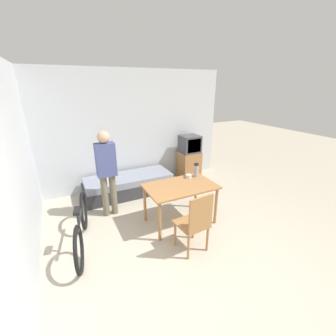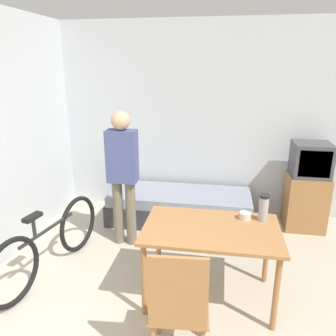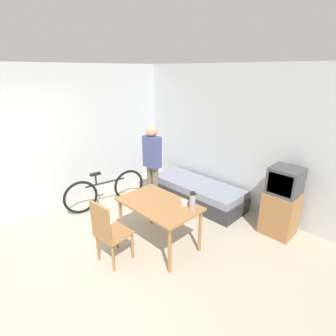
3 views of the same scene
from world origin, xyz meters
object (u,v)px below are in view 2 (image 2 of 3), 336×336
object	(u,v)px
tv	(307,188)
bicycle	(49,244)
thermos_flask	(264,206)
wooden_chair	(178,304)
person_standing	(123,170)
daybed	(180,207)
mate_bowl	(245,216)
dining_table	(211,236)

from	to	relation	value
tv	bicycle	size ratio (longest dim) A/B	0.71
thermos_flask	wooden_chair	bearing A→B (deg)	-122.57
person_standing	daybed	bearing A→B (deg)	49.82
daybed	person_standing	size ratio (longest dim) A/B	1.21
daybed	person_standing	distance (m)	1.17
person_standing	mate_bowl	xyz separation A→B (m)	(1.37, -0.60, -0.19)
daybed	mate_bowl	size ratio (longest dim) A/B	18.11
thermos_flask	mate_bowl	bearing A→B (deg)	178.93
dining_table	mate_bowl	xyz separation A→B (m)	(0.30, 0.23, 0.12)
thermos_flask	bicycle	bearing A→B (deg)	-176.68
mate_bowl	daybed	bearing A→B (deg)	121.19
daybed	tv	xyz separation A→B (m)	(1.66, 0.10, 0.36)
tv	wooden_chair	xyz separation A→B (m)	(-1.37, -2.41, -0.04)
tv	person_standing	bearing A→B (deg)	-160.54
daybed	thermos_flask	xyz separation A→B (m)	(0.94, -1.29, 0.66)
daybed	mate_bowl	world-z (taller)	mate_bowl
bicycle	mate_bowl	bearing A→B (deg)	3.68
dining_table	person_standing	size ratio (longest dim) A/B	0.74
person_standing	thermos_flask	distance (m)	1.64
wooden_chair	mate_bowl	world-z (taller)	wooden_chair
dining_table	thermos_flask	xyz separation A→B (m)	(0.46, 0.22, 0.23)
wooden_chair	person_standing	size ratio (longest dim) A/B	0.59
tv	bicycle	xyz separation A→B (m)	(-2.84, -1.52, -0.23)
tv	wooden_chair	size ratio (longest dim) A/B	1.21
bicycle	person_standing	bearing A→B (deg)	50.80
wooden_chair	mate_bowl	distance (m)	1.15
daybed	dining_table	world-z (taller)	dining_table
tv	thermos_flask	xyz separation A→B (m)	(-0.72, -1.39, 0.30)
daybed	wooden_chair	size ratio (longest dim) A/B	2.03
person_standing	thermos_flask	xyz separation A→B (m)	(1.53, -0.60, -0.08)
daybed	thermos_flask	size ratio (longest dim) A/B	7.65
wooden_chair	thermos_flask	size ratio (longest dim) A/B	3.76
dining_table	bicycle	xyz separation A→B (m)	(-1.66, 0.10, -0.30)
tv	person_standing	size ratio (longest dim) A/B	0.72
person_standing	tv	bearing A→B (deg)	19.46
thermos_flask	daybed	bearing A→B (deg)	126.00
wooden_chair	daybed	bearing A→B (deg)	97.29
tv	thermos_flask	world-z (taller)	tv
wooden_chair	thermos_flask	bearing A→B (deg)	57.43
wooden_chair	person_standing	bearing A→B (deg)	118.64
dining_table	thermos_flask	distance (m)	0.56
bicycle	person_standing	world-z (taller)	person_standing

